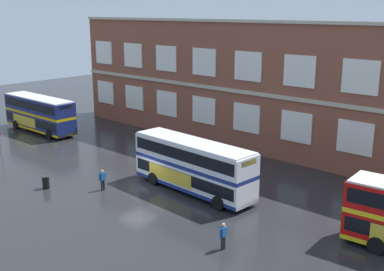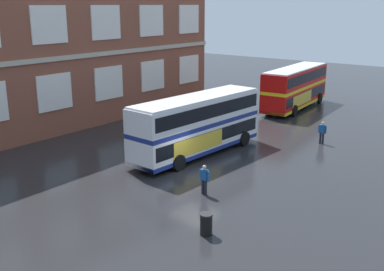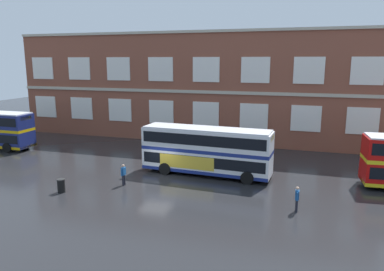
% 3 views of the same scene
% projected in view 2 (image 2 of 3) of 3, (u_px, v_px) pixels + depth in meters
% --- Properties ---
extents(ground_plane, '(120.00, 120.00, 0.00)m').
position_uv_depth(ground_plane, '(170.00, 170.00, 29.30)').
color(ground_plane, '#232326').
extents(double_decker_middle, '(11.12, 3.30, 4.07)m').
position_uv_depth(double_decker_middle, '(197.00, 124.00, 31.81)').
color(double_decker_middle, silver).
rests_on(double_decker_middle, ground).
extents(double_decker_far, '(11.17, 3.51, 4.07)m').
position_uv_depth(double_decker_far, '(295.00, 87.00, 46.14)').
color(double_decker_far, red).
rests_on(double_decker_far, ground).
extents(waiting_passenger, '(0.25, 0.63, 1.70)m').
position_uv_depth(waiting_passenger, '(322.00, 132.00, 34.54)').
color(waiting_passenger, black).
rests_on(waiting_passenger, ground).
extents(second_passenger, '(0.26, 0.63, 1.70)m').
position_uv_depth(second_passenger, '(204.00, 178.00, 25.28)').
color(second_passenger, black).
rests_on(second_passenger, ground).
extents(station_litter_bin, '(0.60, 0.60, 1.03)m').
position_uv_depth(station_litter_bin, '(206.00, 224.00, 20.92)').
color(station_litter_bin, black).
rests_on(station_litter_bin, ground).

